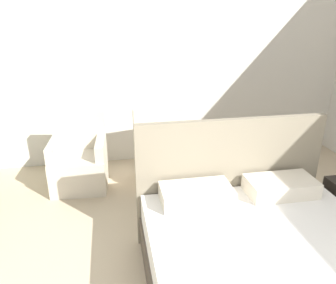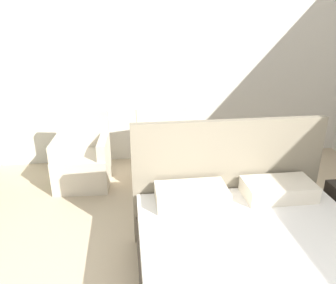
{
  "view_description": "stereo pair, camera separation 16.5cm",
  "coord_description": "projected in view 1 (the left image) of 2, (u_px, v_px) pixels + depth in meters",
  "views": [
    {
      "loc": [
        -0.44,
        -0.32,
        2.03
      ],
      "look_at": [
        0.13,
        2.83,
        0.75
      ],
      "focal_mm": 35.0,
      "sensor_mm": 36.0,
      "label": 1
    },
    {
      "loc": [
        -0.28,
        -0.34,
        2.03
      ],
      "look_at": [
        0.13,
        2.83,
        0.75
      ],
      "focal_mm": 35.0,
      "sensor_mm": 36.0,
      "label": 2
    }
  ],
  "objects": [
    {
      "name": "bed",
      "position": [
        277.0,
        284.0,
        2.25
      ],
      "size": [
        1.74,
        2.13,
        1.17
      ],
      "color": "#4C4238",
      "rests_on": "ground_plane"
    },
    {
      "name": "armchair_near_window_left",
      "position": [
        80.0,
        165.0,
        4.0
      ],
      "size": [
        0.68,
        0.6,
        0.9
      ],
      "rotation": [
        0.0,
        0.0,
        -0.06
      ],
      "color": "beige",
      "rests_on": "ground_plane"
    },
    {
      "name": "wall_back",
      "position": [
        141.0,
        58.0,
        4.37
      ],
      "size": [
        10.0,
        0.06,
        2.9
      ],
      "color": "silver",
      "rests_on": "ground_plane"
    },
    {
      "name": "armchair_near_window_right",
      "position": [
        163.0,
        159.0,
        4.17
      ],
      "size": [
        0.71,
        0.63,
        0.9
      ],
      "rotation": [
        0.0,
        0.0,
        0.11
      ],
      "color": "beige",
      "rests_on": "ground_plane"
    }
  ]
}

